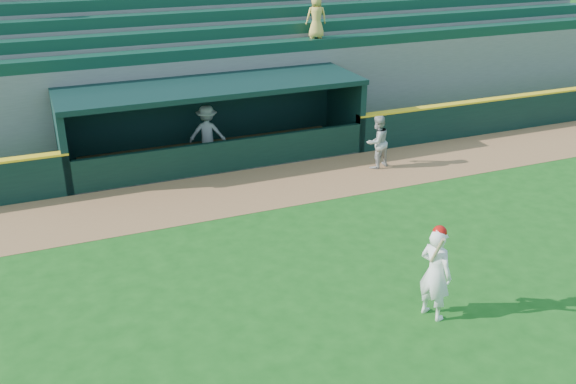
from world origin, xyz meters
The scene contains 9 objects.
ground centered at (0.00, 0.00, 0.00)m, with size 120.00×120.00×0.00m, color #164E13.
warning_track centered at (0.00, 4.90, 0.01)m, with size 40.00×3.00×0.01m, color #906139.
field_wall_right centered at (12.25, 6.55, 0.60)m, with size 15.50×0.30×1.20m, color black.
wall_stripe_right centered at (12.25, 6.55, 1.23)m, with size 15.50×0.32×0.06m, color yellow.
dugout_player_front centered at (4.40, 5.09, 0.83)m, with size 0.81×0.63×1.67m, color #A3A39E.
dugout_player_inside centered at (-0.23, 7.72, 0.89)m, with size 1.15×0.66×1.79m, color #A4A49F.
dugout centered at (0.00, 8.00, 1.36)m, with size 9.40×2.80×2.46m.
stands centered at (0.00, 12.57, 2.39)m, with size 34.50×6.25×7.59m.
batter_at_plate centered at (1.43, -2.34, 0.98)m, with size 0.66×0.88×1.99m.
Camera 1 is at (-5.22, -11.08, 7.30)m, focal length 40.00 mm.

